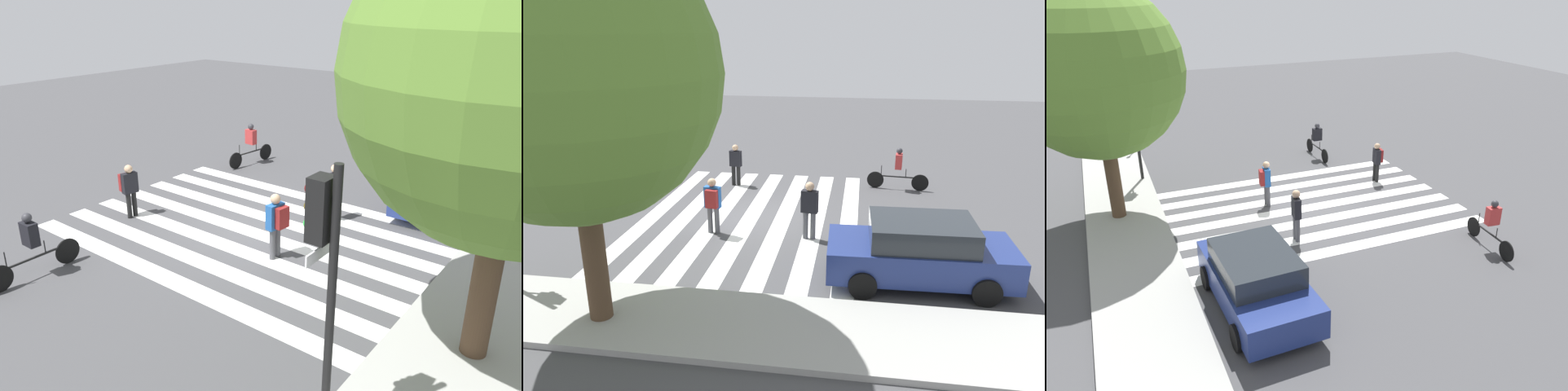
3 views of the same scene
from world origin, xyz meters
TOP-DOWN VIEW (x-y plane):
  - ground_plane at (0.00, 0.00)m, footprint 60.00×60.00m
  - sidewalk_curb at (0.00, 6.25)m, footprint 36.00×2.50m
  - crosswalk_stripes at (-0.00, 0.00)m, footprint 6.77×10.00m
  - traffic_light at (4.94, 5.16)m, footprint 0.60×0.50m
  - pedestrian_adult_blue_shirt at (-2.03, 1.43)m, footprint 0.49×0.27m
  - pedestrian_adult_tall_backpack at (0.79, 1.46)m, footprint 0.49×0.42m
  - pedestrian_adult_yellow_jacket at (1.31, -3.39)m, footprint 0.47×0.42m
  - cyclist_far_lane at (-4.79, -3.77)m, footprint 2.25×0.42m
  - cyclist_mid_street at (4.88, -2.37)m, footprint 2.29×0.40m
  - car_parked_far_curb at (-4.87, 3.64)m, footprint 4.35×2.17m

SIDE VIEW (x-z plane):
  - ground_plane at x=0.00m, z-range 0.00..0.00m
  - crosswalk_stripes at x=0.00m, z-range 0.00..0.01m
  - sidewalk_curb at x=0.00m, z-range 0.00..0.14m
  - car_parked_far_curb at x=-4.87m, z-range 0.01..1.58m
  - cyclist_far_lane at x=-4.79m, z-range 0.07..1.65m
  - cyclist_mid_street at x=4.88m, z-range 0.07..1.65m
  - pedestrian_adult_yellow_jacket at x=1.31m, z-range 0.14..1.73m
  - pedestrian_adult_blue_shirt at x=-2.03m, z-range 0.11..1.81m
  - pedestrian_adult_tall_backpack at x=0.79m, z-range 0.14..1.82m
  - traffic_light at x=4.94m, z-range 0.85..5.08m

